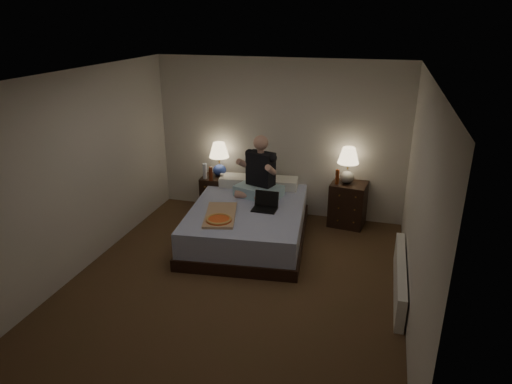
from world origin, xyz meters
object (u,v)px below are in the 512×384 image
(radiator, at_px, (400,277))
(water_bottle, at_px, (205,171))
(pizza_box, at_px, (219,220))
(soda_can, at_px, (222,177))
(beer_bottle_left, at_px, (211,174))
(nightstand_right, at_px, (348,204))
(bed, at_px, (248,223))
(lamp_left, at_px, (219,159))
(person, at_px, (259,167))
(laptop, at_px, (265,202))
(lamp_right, at_px, (348,166))
(nightstand_left, at_px, (217,194))
(beer_bottle_right, at_px, (337,177))

(radiator, bearing_deg, water_bottle, 152.89)
(pizza_box, bearing_deg, soda_can, 94.14)
(beer_bottle_left, bearing_deg, nightstand_right, 7.02)
(bed, height_order, pizza_box, pizza_box)
(lamp_left, bearing_deg, person, -31.11)
(pizza_box, bearing_deg, person, 62.92)
(water_bottle, distance_m, laptop, 1.44)
(laptop, bearing_deg, radiator, -22.17)
(radiator, bearing_deg, lamp_left, 148.56)
(radiator, bearing_deg, pizza_box, 175.02)
(pizza_box, bearing_deg, bed, 58.05)
(nightstand_right, height_order, laptop, laptop)
(beer_bottle_left, xyz_separation_m, laptop, (1.08, -0.72, -0.08))
(lamp_right, height_order, radiator, lamp_right)
(bed, relative_size, nightstand_left, 3.43)
(nightstand_right, xyz_separation_m, soda_can, (-2.00, -0.18, 0.32))
(nightstand_left, xyz_separation_m, pizza_box, (0.58, -1.49, 0.26))
(bed, distance_m, lamp_left, 1.35)
(person, bearing_deg, nightstand_left, 171.64)
(laptop, bearing_deg, bed, 166.00)
(nightstand_right, bearing_deg, bed, -138.83)
(soda_can, height_order, laptop, laptop)
(beer_bottle_right, bearing_deg, lamp_right, 31.51)
(beer_bottle_right, bearing_deg, soda_can, -176.98)
(nightstand_left, height_order, radiator, nightstand_left)
(lamp_left, height_order, person, person)
(nightstand_right, bearing_deg, pizza_box, -128.14)
(nightstand_right, xyz_separation_m, lamp_left, (-2.11, 0.00, 0.55))
(soda_can, distance_m, beer_bottle_left, 0.19)
(nightstand_right, relative_size, beer_bottle_right, 2.98)
(laptop, distance_m, pizza_box, 0.74)
(person, bearing_deg, pizza_box, -85.27)
(beer_bottle_left, bearing_deg, pizza_box, -64.97)
(pizza_box, bearing_deg, water_bottle, 104.39)
(bed, bearing_deg, person, 77.89)
(beer_bottle_left, relative_size, laptop, 0.68)
(lamp_left, height_order, radiator, lamp_left)
(bed, relative_size, nightstand_right, 3.06)
(person, xyz_separation_m, radiator, (2.07, -1.27, -0.79))
(lamp_right, height_order, soda_can, lamp_right)
(bed, bearing_deg, lamp_right, 28.89)
(beer_bottle_left, bearing_deg, lamp_right, 7.17)
(beer_bottle_right, relative_size, person, 0.25)
(bed, height_order, nightstand_right, nightstand_right)
(nightstand_left, distance_m, lamp_left, 0.59)
(nightstand_left, distance_m, water_bottle, 0.47)
(nightstand_left, height_order, lamp_right, lamp_right)
(water_bottle, xyz_separation_m, soda_can, (0.28, 0.01, -0.07))
(lamp_right, height_order, pizza_box, lamp_right)
(nightstand_right, relative_size, pizza_box, 0.90)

